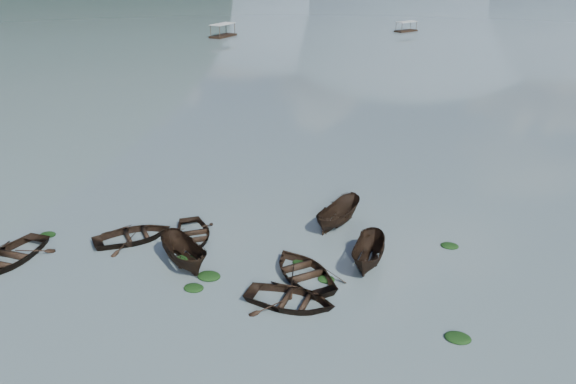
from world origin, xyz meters
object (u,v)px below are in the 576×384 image
(rowboat_0, at_px, (11,261))
(rowboat_3, at_px, (304,276))
(pontoon_left, at_px, (223,37))
(pontoon_centre, at_px, (406,32))

(rowboat_0, bearing_deg, rowboat_3, 12.57)
(rowboat_0, height_order, pontoon_left, pontoon_left)
(rowboat_0, xyz_separation_m, pontoon_centre, (12.73, 105.69, 0.00))
(pontoon_centre, bearing_deg, pontoon_left, -113.91)
(rowboat_0, xyz_separation_m, pontoon_left, (-22.43, 87.07, 0.00))
(pontoon_left, distance_m, pontoon_centre, 39.78)
(pontoon_left, bearing_deg, rowboat_0, -64.33)
(rowboat_3, xyz_separation_m, pontoon_left, (-38.97, 84.07, 0.00))
(rowboat_3, bearing_deg, rowboat_0, -32.95)
(rowboat_0, relative_size, pontoon_left, 0.78)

